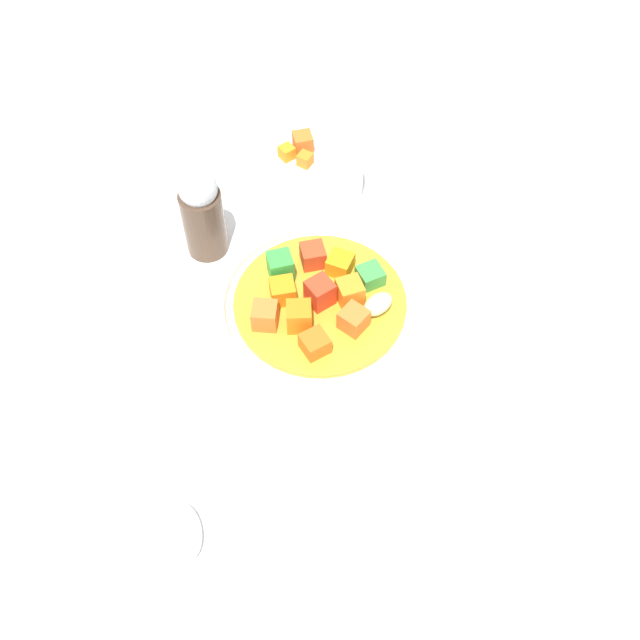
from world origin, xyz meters
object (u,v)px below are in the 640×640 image
side_bowl_small (311,174)px  pepper_shaker (202,213)px  soup_bowl_main (320,319)px  spoon (172,453)px

side_bowl_small → pepper_shaker: 10.54cm
soup_bowl_main → spoon: 14.05cm
spoon → pepper_shaker: size_ratio=2.41×
soup_bowl_main → pepper_shaker: size_ratio=1.83×
spoon → side_bowl_small: bearing=144.4°
soup_bowl_main → side_bowl_small: bearing=156.7°
spoon → side_bowl_small: (-18.14, 19.35, 1.88)cm
spoon → pepper_shaker: pepper_shaker is taller
pepper_shaker → spoon: bearing=-29.0°
soup_bowl_main → spoon: (3.95, -13.23, -2.60)cm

